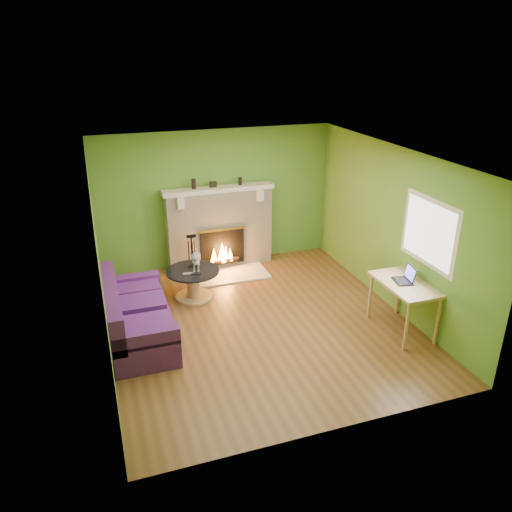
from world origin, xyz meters
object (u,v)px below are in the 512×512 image
at_px(sofa, 135,317).
at_px(desk, 405,289).
at_px(coffee_table, 193,282).
at_px(cat, 196,259).

xyz_separation_m(sofa, desk, (3.81, -1.09, 0.36)).
height_order(coffee_table, desk, desk).
bearing_deg(coffee_table, sofa, -137.86).
distance_m(sofa, cat, 1.58).
relative_size(desk, cat, 2.01).
xyz_separation_m(coffee_table, cat, (0.08, 0.05, 0.38)).
distance_m(desk, cat, 3.39).
xyz_separation_m(coffee_table, desk, (2.74, -2.06, 0.41)).
bearing_deg(sofa, cat, 41.53).
bearing_deg(cat, sofa, -124.05).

